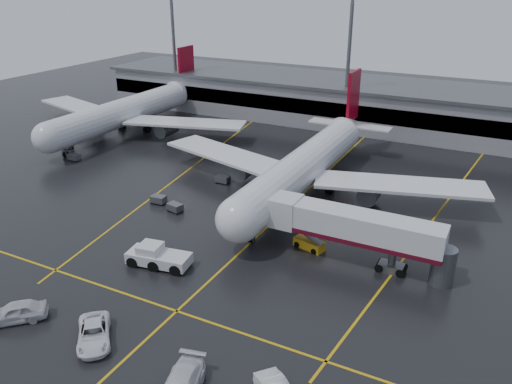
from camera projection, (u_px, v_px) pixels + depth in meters
The scene contains 20 objects.
ground at pixel (277, 218), 65.53m from camera, with size 220.00×220.00×0.00m, color black.
apron_line_centre at pixel (277, 218), 65.53m from camera, with size 0.25×90.00×0.02m, color gold.
apron_line_stop at pixel (177, 311), 47.55m from camera, with size 60.00×0.25×0.02m, color gold.
apron_line_left at pixel (190, 168), 82.09m from camera, with size 0.25×70.00×0.02m, color gold.
apron_line_right at pixel (436, 216), 66.14m from camera, with size 0.25×70.00×0.02m, color gold.
terminal at pixel (378, 105), 102.98m from camera, with size 122.00×19.00×8.60m.
light_mast_left at pixel (174, 43), 113.00m from camera, with size 3.00×1.20×25.45m.
light_mast_mid at pixel (349, 56), 96.22m from camera, with size 3.00×1.20×25.45m.
main_airliner at pixel (307, 164), 71.79m from camera, with size 48.80×45.60×14.10m.
second_airliner at pixel (128, 111), 99.22m from camera, with size 48.80×45.60×14.10m.
jet_bridge at pixel (355, 230), 54.09m from camera, with size 19.90×3.40×6.05m.
pushback_tractor at pixel (157, 257), 54.72m from camera, with size 7.14×3.85×2.43m.
belt_loader at pixel (309, 244), 58.20m from camera, with size 3.80×2.41×2.24m.
service_van_a at pixel (94, 334), 43.39m from camera, with size 2.63×5.70×1.58m, color white.
service_van_d at pixel (15, 312), 45.94m from camera, with size 2.19×5.44×1.85m, color silver.
baggage_cart_a at pixel (175, 207), 67.10m from camera, with size 2.24×1.71×1.12m.
baggage_cart_b at pixel (158, 199), 69.44m from camera, with size 2.09×1.44×1.12m.
baggage_cart_c at pixel (223, 179), 76.16m from camera, with size 2.04×1.37×1.12m.
baggage_cart_d at pixel (67, 145), 91.20m from camera, with size 2.04×1.36×1.12m.
baggage_cart_e at pixel (74, 157), 85.32m from camera, with size 2.06×1.40×1.12m.
Camera 1 is at (24.50, -53.59, 28.98)m, focal length 35.99 mm.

